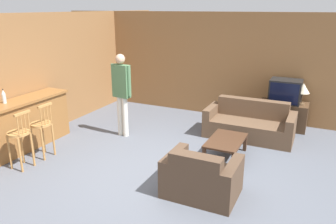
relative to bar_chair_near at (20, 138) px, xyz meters
The scene contains 14 objects.
ground_plane 2.43m from the bar_chair_near, 17.41° to the left, with size 24.00×24.00×0.00m, color #565B66.
wall_back 5.01m from the bar_chair_near, 62.96° to the left, with size 9.40×0.08×2.60m.
wall_left 2.39m from the bar_chair_near, 115.19° to the left, with size 0.08×8.70×2.60m.
bar_counter 0.69m from the bar_chair_near, 157.66° to the left, with size 0.55×2.81×1.00m.
bar_chair_near is the anchor object (origin of this frame).
bar_chair_mid 0.50m from the bar_chair_near, 90.00° to the left, with size 0.38×0.38×1.05m.
couch_far 4.56m from the bar_chair_near, 43.80° to the left, with size 1.85×0.84×0.79m.
armchair_near 3.18m from the bar_chair_near, ahead, with size 1.08×0.80×0.77m.
coffee_table 3.66m from the bar_chair_near, 31.90° to the left, with size 0.61×0.99×0.36m.
tv_unit 5.60m from the bar_chair_near, 46.44° to the left, with size 1.07×0.54×0.61m.
tv 5.60m from the bar_chair_near, 46.42° to the left, with size 0.68×0.51×0.54m.
bottle 0.98m from the bar_chair_near, 153.18° to the left, with size 0.07×0.07×0.27m.
table_lamp 5.87m from the bar_chair_near, 43.84° to the left, with size 0.29×0.29×0.49m.
person_by_window 2.24m from the bar_chair_near, 69.63° to the left, with size 0.50×0.20×1.79m.
Camera 1 is at (2.29, -4.32, 2.71)m, focal length 35.00 mm.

